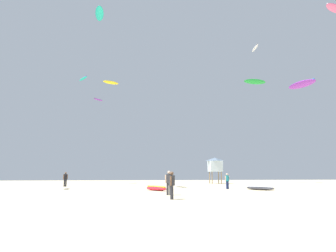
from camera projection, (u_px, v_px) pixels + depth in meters
ground_plane at (219, 208)px, 13.63m from camera, size 120.00×120.00×0.00m
person_foreground at (172, 183)px, 18.59m from camera, size 0.39×0.54×1.71m
person_midground at (227, 180)px, 30.94m from camera, size 0.51×0.36×1.61m
person_left at (65, 178)px, 36.79m from camera, size 0.50×0.40×1.78m
person_right at (169, 181)px, 22.31m from camera, size 0.59×0.40×1.79m
kite_grounded_near at (260, 188)px, 29.01m from camera, size 2.38×3.17×0.39m
kite_grounded_mid at (156, 188)px, 28.26m from camera, size 2.39×3.56×0.42m
lifeguard_tower at (215, 164)px, 47.88m from camera, size 2.30×2.30×4.15m
kite_aloft_0 at (100, 14)px, 36.03m from camera, size 1.48×3.64×0.52m
kite_aloft_2 at (255, 48)px, 52.40m from camera, size 1.35×3.23×0.74m
kite_aloft_3 at (335, 8)px, 35.58m from camera, size 3.41×2.25×0.72m
kite_aloft_4 at (255, 82)px, 54.93m from camera, size 4.45×1.71×0.98m
kite_aloft_5 at (83, 79)px, 49.34m from camera, size 2.16×2.90×0.60m
kite_aloft_6 at (302, 84)px, 41.21m from camera, size 2.67×4.50×1.00m
kite_aloft_7 at (111, 83)px, 40.80m from camera, size 2.30×1.67×0.43m
kite_aloft_8 at (98, 100)px, 55.61m from camera, size 1.83×2.00×0.27m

